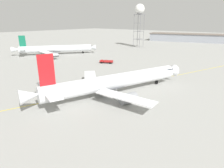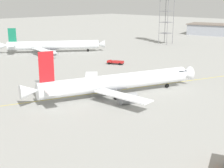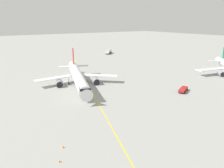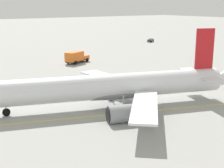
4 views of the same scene
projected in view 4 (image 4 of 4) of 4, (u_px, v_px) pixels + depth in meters
The scene contains 5 objects.
ground_plane at pixel (115, 107), 49.35m from camera, with size 600.00×600.00×0.00m, color #9E9E99.
airliner_main at pixel (108, 88), 48.63m from camera, with size 29.14×42.55×11.77m.
catering_truck_truck at pixel (76, 57), 85.40m from camera, with size 5.12×7.90×3.10m.
baggage_truck_truck at pixel (151, 40), 133.22m from camera, with size 3.56×4.22×1.22m.
taxiway_centreline at pixel (80, 118), 44.76m from camera, with size 50.80×142.90×0.01m.
Camera 4 is at (38.11, -27.56, 15.37)m, focal length 51.68 mm.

